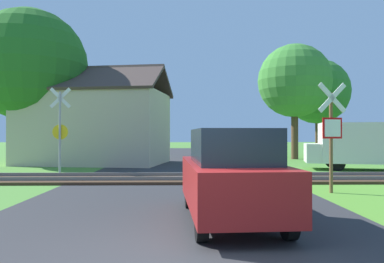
{
  "coord_description": "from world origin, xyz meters",
  "views": [
    {
      "loc": [
        0.19,
        -4.75,
        1.67
      ],
      "look_at": [
        0.5,
        9.95,
        1.8
      ],
      "focal_mm": 35.0,
      "sensor_mm": 36.0,
      "label": 1
    }
  ],
  "objects_px": {
    "house": "(96,126)",
    "mail_truck": "(363,144)",
    "tree_left": "(30,65)",
    "crossing_sign_far": "(60,126)",
    "stop_sign_near": "(332,131)",
    "tree_far": "(317,92)",
    "parked_car": "(231,175)",
    "tree_right": "(295,81)"
  },
  "relations": [
    {
      "from": "house",
      "to": "mail_truck",
      "type": "relative_size",
      "value": 1.72
    },
    {
      "from": "mail_truck",
      "to": "tree_left",
      "type": "bearing_deg",
      "value": 90.4
    },
    {
      "from": "crossing_sign_far",
      "to": "tree_left",
      "type": "relative_size",
      "value": 0.41
    },
    {
      "from": "stop_sign_near",
      "to": "tree_far",
      "type": "bearing_deg",
      "value": -117.87
    },
    {
      "from": "tree_far",
      "to": "parked_car",
      "type": "xyz_separation_m",
      "value": [
        -9.31,
        -21.24,
        -4.1
      ]
    },
    {
      "from": "crossing_sign_far",
      "to": "tree_far",
      "type": "xyz_separation_m",
      "value": [
        15.41,
        12.68,
        2.96
      ]
    },
    {
      "from": "stop_sign_near",
      "to": "mail_truck",
      "type": "bearing_deg",
      "value": -130.81
    },
    {
      "from": "mail_truck",
      "to": "parked_car",
      "type": "distance_m",
      "value": 12.85
    },
    {
      "from": "tree_far",
      "to": "mail_truck",
      "type": "bearing_deg",
      "value": -99.06
    },
    {
      "from": "house",
      "to": "tree_right",
      "type": "bearing_deg",
      "value": 25.76
    },
    {
      "from": "stop_sign_near",
      "to": "crossing_sign_far",
      "type": "relative_size",
      "value": 0.87
    },
    {
      "from": "crossing_sign_far",
      "to": "house",
      "type": "xyz_separation_m",
      "value": [
        0.05,
        6.07,
        0.17
      ]
    },
    {
      "from": "parked_car",
      "to": "house",
      "type": "bearing_deg",
      "value": 109.26
    },
    {
      "from": "tree_left",
      "to": "mail_truck",
      "type": "relative_size",
      "value": 1.71
    },
    {
      "from": "crossing_sign_far",
      "to": "parked_car",
      "type": "relative_size",
      "value": 0.9
    },
    {
      "from": "stop_sign_near",
      "to": "parked_car",
      "type": "bearing_deg",
      "value": 36.62
    },
    {
      "from": "tree_far",
      "to": "tree_right",
      "type": "xyz_separation_m",
      "value": [
        -2.59,
        -2.85,
        0.39
      ]
    },
    {
      "from": "mail_truck",
      "to": "stop_sign_near",
      "type": "bearing_deg",
      "value": 161.95
    },
    {
      "from": "house",
      "to": "parked_car",
      "type": "relative_size",
      "value": 2.19
    },
    {
      "from": "tree_left",
      "to": "parked_car",
      "type": "bearing_deg",
      "value": -55.94
    },
    {
      "from": "stop_sign_near",
      "to": "tree_left",
      "type": "height_order",
      "value": "tree_left"
    },
    {
      "from": "mail_truck",
      "to": "parked_car",
      "type": "bearing_deg",
      "value": 157.29
    },
    {
      "from": "house",
      "to": "mail_truck",
      "type": "bearing_deg",
      "value": -8.02
    },
    {
      "from": "tree_left",
      "to": "tree_far",
      "type": "height_order",
      "value": "tree_left"
    },
    {
      "from": "house",
      "to": "mail_truck",
      "type": "xyz_separation_m",
      "value": [
        13.63,
        -4.27,
        -0.96
      ]
    },
    {
      "from": "crossing_sign_far",
      "to": "house",
      "type": "height_order",
      "value": "house"
    },
    {
      "from": "mail_truck",
      "to": "house",
      "type": "bearing_deg",
      "value": 86.07
    },
    {
      "from": "house",
      "to": "tree_far",
      "type": "height_order",
      "value": "tree_far"
    },
    {
      "from": "tree_right",
      "to": "mail_truck",
      "type": "xyz_separation_m",
      "value": [
        0.85,
        -8.03,
        -4.14
      ]
    },
    {
      "from": "tree_far",
      "to": "tree_right",
      "type": "bearing_deg",
      "value": -132.29
    },
    {
      "from": "crossing_sign_far",
      "to": "house",
      "type": "relative_size",
      "value": 0.41
    },
    {
      "from": "tree_left",
      "to": "tree_far",
      "type": "distance_m",
      "value": 20.25
    },
    {
      "from": "tree_right",
      "to": "mail_truck",
      "type": "bearing_deg",
      "value": -83.92
    },
    {
      "from": "crossing_sign_far",
      "to": "parked_car",
      "type": "xyz_separation_m",
      "value": [
        6.09,
        -8.56,
        -1.13
      ]
    },
    {
      "from": "mail_truck",
      "to": "tree_right",
      "type": "bearing_deg",
      "value": 19.54
    },
    {
      "from": "parked_car",
      "to": "stop_sign_near",
      "type": "bearing_deg",
      "value": 42.73
    },
    {
      "from": "stop_sign_near",
      "to": "crossing_sign_far",
      "type": "height_order",
      "value": "crossing_sign_far"
    },
    {
      "from": "tree_far",
      "to": "tree_left",
      "type": "bearing_deg",
      "value": -160.19
    },
    {
      "from": "tree_far",
      "to": "parked_car",
      "type": "relative_size",
      "value": 1.83
    },
    {
      "from": "crossing_sign_far",
      "to": "tree_right",
      "type": "bearing_deg",
      "value": 33.56
    },
    {
      "from": "stop_sign_near",
      "to": "house",
      "type": "bearing_deg",
      "value": -59.31
    },
    {
      "from": "crossing_sign_far",
      "to": "tree_left",
      "type": "xyz_separation_m",
      "value": [
        -3.63,
        5.82,
        3.62
      ]
    }
  ]
}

